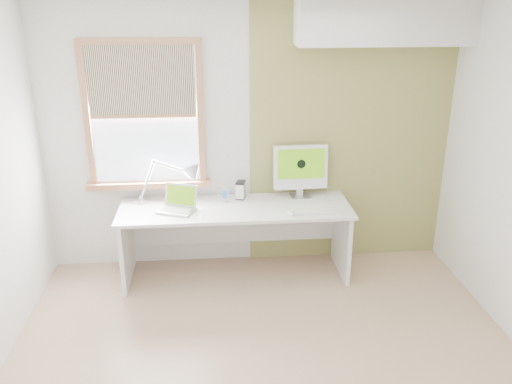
{
  "coord_description": "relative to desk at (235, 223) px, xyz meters",
  "views": [
    {
      "loc": [
        -0.38,
        -3.28,
        2.64
      ],
      "look_at": [
        0.0,
        1.05,
        1.0
      ],
      "focal_mm": 37.22,
      "sensor_mm": 36.0,
      "label": 1
    }
  ],
  "objects": [
    {
      "name": "accent_wall",
      "position": [
        1.17,
        0.3,
        0.77
      ],
      "size": [
        2.0,
        0.02,
        2.6
      ],
      "primitive_type": "cube",
      "color": "#909248",
      "rests_on": "room"
    },
    {
      "name": "imac",
      "position": [
        0.66,
        0.17,
        0.49
      ],
      "size": [
        0.53,
        0.18,
        0.52
      ],
      "color": "silver",
      "rests_on": "desk"
    },
    {
      "name": "desk_lamp",
      "position": [
        -0.49,
        0.19,
        0.41
      ],
      "size": [
        0.75,
        0.3,
        0.42
      ],
      "color": "silver",
      "rests_on": "desk"
    },
    {
      "name": "external_drive",
      "position": [
        0.07,
        0.17,
        0.28
      ],
      "size": [
        0.11,
        0.15,
        0.17
      ],
      "color": "silver",
      "rests_on": "desk"
    },
    {
      "name": "soffit",
      "position": [
        1.37,
        0.13,
        1.87
      ],
      "size": [
        1.6,
        0.4,
        0.42
      ],
      "primitive_type": "cube",
      "color": "white",
      "rests_on": "room"
    },
    {
      "name": "room",
      "position": [
        0.17,
        -1.44,
        0.77
      ],
      "size": [
        4.04,
        3.54,
        2.64
      ],
      "color": "tan",
      "rests_on": "ground"
    },
    {
      "name": "window",
      "position": [
        -0.83,
        0.27,
        1.01
      ],
      "size": [
        1.2,
        0.14,
        1.42
      ],
      "color": "#9B6240",
      "rests_on": "room"
    },
    {
      "name": "mouse",
      "position": [
        0.5,
        -0.3,
        0.21
      ],
      "size": [
        0.09,
        0.12,
        0.03
      ],
      "primitive_type": "ellipsoid",
      "rotation": [
        0.0,
        0.0,
        0.31
      ],
      "color": "white",
      "rests_on": "desk"
    },
    {
      "name": "phone_dock",
      "position": [
        -0.1,
        0.09,
        0.23
      ],
      "size": [
        0.08,
        0.08,
        0.13
      ],
      "color": "silver",
      "rests_on": "desk"
    },
    {
      "name": "keyboard",
      "position": [
        0.72,
        -0.26,
        0.21
      ],
      "size": [
        0.46,
        0.14,
        0.02
      ],
      "color": "white",
      "rests_on": "desk"
    },
    {
      "name": "laptop",
      "position": [
        -0.53,
        -0.08,
        0.25
      ],
      "size": [
        0.4,
        0.37,
        0.23
      ],
      "color": "silver",
      "rests_on": "desk"
    },
    {
      "name": "desk",
      "position": [
        0.0,
        0.0,
        0.0
      ],
      "size": [
        2.2,
        0.7,
        0.73
      ],
      "color": "silver",
      "rests_on": "room"
    }
  ]
}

